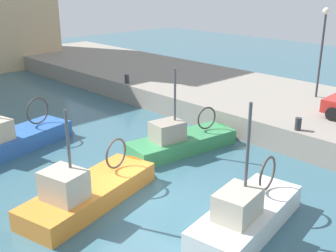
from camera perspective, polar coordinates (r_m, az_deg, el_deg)
water_surface at (r=15.36m, az=-3.96°, el=-9.38°), size 80.00×80.00×0.00m
quay_wall at (r=23.56m, az=18.04°, el=1.70°), size 9.00×56.00×1.20m
fishing_boat_orange at (r=15.22m, az=-9.77°, el=-9.37°), size 6.37×3.20×4.45m
fishing_boat_blue at (r=20.51m, az=-19.84°, el=-2.51°), size 6.71×3.15×4.94m
fishing_boat_green at (r=19.28m, az=2.68°, el=-2.73°), size 6.14×2.55×4.61m
fishing_boat_white at (r=13.82m, az=11.27°, el=-12.66°), size 5.71×2.50×4.98m
mooring_bollard_south at (r=18.90m, az=17.42°, el=0.27°), size 0.28×0.28×0.55m
mooring_bollard_mid at (r=26.54m, az=-5.67°, el=6.45°), size 0.28×0.28×0.55m
quay_streetlamp at (r=24.13m, az=20.50°, el=11.25°), size 0.36×0.36×4.83m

